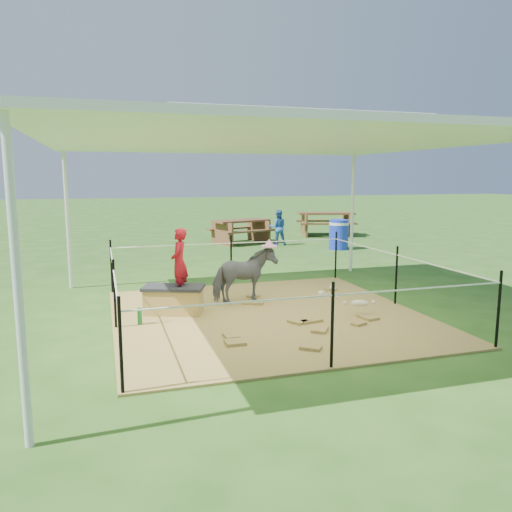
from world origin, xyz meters
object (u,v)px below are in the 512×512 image
object	(u,v)px
green_bottle	(140,316)
foal	(360,302)
picnic_table_far	(326,224)
distant_person	(278,228)
woman	(179,256)
straw_bale	(174,301)
picnic_table_near	(241,232)
trash_barrel	(339,235)
pony	(244,276)

from	to	relation	value
green_bottle	foal	xyz separation A→B (m)	(3.23, -0.53, 0.10)
picnic_table_far	distant_person	distance (m)	3.21
woman	straw_bale	bearing A→B (deg)	-69.85
foal	picnic_table_far	world-z (taller)	picnic_table_far
picnic_table_near	distant_person	world-z (taller)	distant_person
trash_barrel	picnic_table_far	distance (m)	3.54
woman	foal	xyz separation A→B (m)	(2.58, -0.98, -0.68)
pony	woman	bearing A→B (deg)	88.47
picnic_table_far	pony	bearing A→B (deg)	-107.57
trash_barrel	picnic_table_near	size ratio (longest dim) A/B	0.48
woman	distant_person	xyz separation A→B (m)	(4.15, 7.11, -0.38)
green_bottle	trash_barrel	size ratio (longest dim) A/B	0.27
pony	distant_person	bearing A→B (deg)	-41.95
green_bottle	picnic_table_far	xyz separation A→B (m)	(7.34, 9.51, 0.27)
picnic_table_far	distant_person	size ratio (longest dim) A/B	1.84
woman	picnic_table_far	world-z (taller)	woman
straw_bale	picnic_table_far	world-z (taller)	picnic_table_far
woman	distant_person	world-z (taller)	woman
straw_bale	distant_person	bearing A→B (deg)	59.14
foal	distant_person	distance (m)	8.25
green_bottle	distant_person	bearing A→B (deg)	57.60
pony	trash_barrel	bearing A→B (deg)	-57.39
green_bottle	distant_person	world-z (taller)	distant_person
trash_barrel	distant_person	xyz separation A→B (m)	(-1.41, 1.40, 0.11)
green_bottle	distant_person	size ratio (longest dim) A/B	0.22
green_bottle	trash_barrel	world-z (taller)	trash_barrel
foal	trash_barrel	world-z (taller)	trash_barrel
pony	picnic_table_near	xyz separation A→B (m)	(2.02, 7.56, -0.11)
woman	trash_barrel	distance (m)	7.98
pony	foal	size ratio (longest dim) A/B	1.37
straw_bale	trash_barrel	size ratio (longest dim) A/B	0.99
pony	trash_barrel	distance (m)	6.96
woman	foal	size ratio (longest dim) A/B	1.30
green_bottle	pony	xyz separation A→B (m)	(1.78, 0.78, 0.34)
pony	picnic_table_near	distance (m)	7.82
woman	trash_barrel	xyz separation A→B (m)	(5.55, 5.71, -0.49)
green_bottle	picnic_table_near	distance (m)	9.17
picnic_table_near	distant_person	bearing A→B (deg)	-55.63
woman	picnic_table_near	bearing A→B (deg)	178.37
green_bottle	picnic_table_near	bearing A→B (deg)	65.49
picnic_table_near	foal	bearing A→B (deg)	-111.27
distant_person	trash_barrel	bearing A→B (deg)	147.03
woman	trash_barrel	world-z (taller)	woman
trash_barrel	distant_person	bearing A→B (deg)	135.08
distant_person	picnic_table_far	bearing A→B (deg)	-130.55
straw_bale	woman	world-z (taller)	woman
pony	distant_person	distance (m)	7.42
foal	trash_barrel	size ratio (longest dim) A/B	0.91
picnic_table_far	green_bottle	bearing A→B (deg)	-112.73
distant_person	straw_bale	bearing A→B (deg)	71.09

